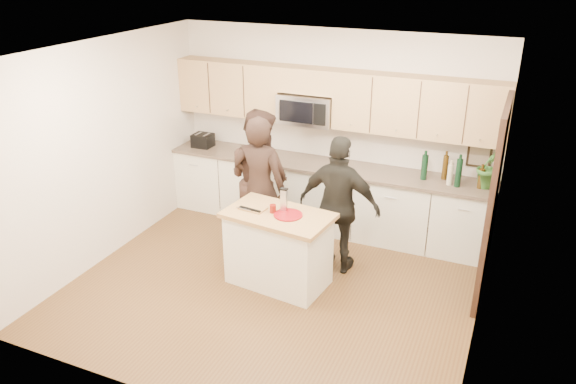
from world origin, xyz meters
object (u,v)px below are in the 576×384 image
at_px(woman_left, 260,188).
at_px(woman_center, 259,178).
at_px(woman_right, 339,206).
at_px(toaster, 203,140).
at_px(island, 278,248).

xyz_separation_m(woman_left, woman_center, (-0.14, 0.27, -0.00)).
distance_m(woman_center, woman_right, 1.20).
height_order(toaster, woman_right, woman_right).
bearing_deg(woman_center, woman_left, 134.69).
height_order(island, toaster, toaster).
xyz_separation_m(woman_left, woman_right, (1.03, 0.02, -0.06)).
xyz_separation_m(island, toaster, (-1.93, 1.57, 0.58)).
relative_size(toaster, woman_center, 0.15).
relative_size(island, woman_left, 0.70).
bearing_deg(woman_center, woman_right, -174.07).
height_order(toaster, woman_center, woman_center).
height_order(toaster, woman_left, woman_left).
distance_m(island, woman_right, 0.87).
bearing_deg(woman_right, woman_center, -10.90).
bearing_deg(woman_right, island, 48.28).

